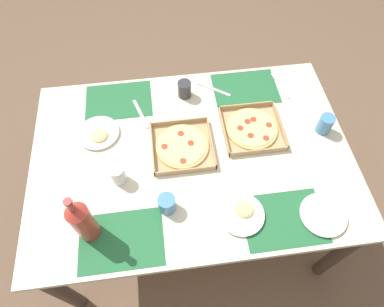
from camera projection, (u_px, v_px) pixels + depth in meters
The scene contains 20 objects.
ground_plane at pixel (192, 212), 2.28m from camera, with size 6.00×6.00×0.00m, color brown.
dining_table at pixel (192, 163), 1.73m from camera, with size 1.58×1.09×0.76m.
placemat_near_left at pixel (121, 240), 1.41m from camera, with size 0.36×0.26×0.00m, color #236638.
placemat_near_right at pixel (284, 219), 1.46m from camera, with size 0.36×0.26×0.00m, color #236638.
placemat_far_left at pixel (119, 101), 1.83m from camera, with size 0.36×0.26×0.00m, color #236638.
placemat_far_right at pixel (245, 88), 1.88m from camera, with size 0.36×0.26×0.00m, color #236638.
pizza_box_edge_far at pixel (252, 129), 1.71m from camera, with size 0.30×0.30×0.04m.
pizza_box_center at pixel (182, 146), 1.65m from camera, with size 0.30×0.30×0.04m.
plate_far_right at pixel (99, 133), 1.70m from camera, with size 0.21×0.21×0.03m.
plate_far_left at pixel (241, 214), 1.47m from camera, with size 0.21×0.21×0.03m.
plate_near_right at pixel (323, 215), 1.46m from camera, with size 0.21×0.21×0.02m.
soda_bottle at pixel (82, 221), 1.32m from camera, with size 0.09×0.09×0.32m.
cup_clear_left at pixel (325, 124), 1.68m from camera, with size 0.07×0.07×0.10m, color teal.
cup_red at pixel (118, 175), 1.53m from camera, with size 0.07×0.07×0.10m, color silver.
cup_clear_right at pixel (167, 204), 1.45m from camera, with size 0.08×0.08×0.09m, color teal.
cup_dark at pixel (184, 89), 1.81m from camera, with size 0.07×0.07×0.09m, color #333338.
knife_by_near_left at pixel (141, 114), 1.77m from camera, with size 0.21×0.02×0.01m, color #B7B7BC.
knife_by_far_right at pixel (280, 86), 1.88m from camera, with size 0.21×0.02×0.01m, color #B7B7BC.
knife_by_near_right at pixel (72, 199), 1.51m from camera, with size 0.21×0.02×0.01m, color #B7B7BC.
knife_by_far_left at pixel (214, 89), 1.87m from camera, with size 0.21×0.02×0.01m, color #B7B7BC.
Camera 1 is at (-0.11, -0.87, 2.15)m, focal length 31.02 mm.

